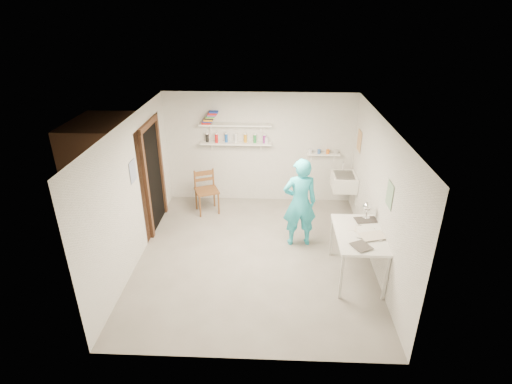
{
  "coord_description": "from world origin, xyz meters",
  "views": [
    {
      "loc": [
        0.27,
        -5.84,
        4.04
      ],
      "look_at": [
        0.0,
        0.4,
        1.05
      ],
      "focal_mm": 28.0,
      "sensor_mm": 36.0,
      "label": 1
    }
  ],
  "objects_px": {
    "wall_clock": "(301,183)",
    "wooden_chair": "(207,191)",
    "belfast_sink": "(344,182)",
    "desk_lamp": "(368,206)",
    "work_table": "(356,255)",
    "man": "(300,203)"
  },
  "relations": [
    {
      "from": "wooden_chair",
      "to": "desk_lamp",
      "type": "distance_m",
      "value": 3.37
    },
    {
      "from": "belfast_sink",
      "to": "man",
      "type": "bearing_deg",
      "value": -127.96
    },
    {
      "from": "belfast_sink",
      "to": "work_table",
      "type": "bearing_deg",
      "value": -92.88
    },
    {
      "from": "wall_clock",
      "to": "work_table",
      "type": "distance_m",
      "value": 1.59
    },
    {
      "from": "man",
      "to": "work_table",
      "type": "relative_size",
      "value": 1.38
    },
    {
      "from": "wooden_chair",
      "to": "desk_lamp",
      "type": "relative_size",
      "value": 6.45
    },
    {
      "from": "wooden_chair",
      "to": "work_table",
      "type": "height_order",
      "value": "wooden_chair"
    },
    {
      "from": "man",
      "to": "wall_clock",
      "type": "height_order",
      "value": "man"
    },
    {
      "from": "belfast_sink",
      "to": "work_table",
      "type": "height_order",
      "value": "belfast_sink"
    },
    {
      "from": "wooden_chair",
      "to": "desk_lamp",
      "type": "xyz_separation_m",
      "value": [
        2.92,
        -1.6,
        0.54
      ]
    },
    {
      "from": "belfast_sink",
      "to": "wall_clock",
      "type": "relative_size",
      "value": 2.01
    },
    {
      "from": "belfast_sink",
      "to": "desk_lamp",
      "type": "relative_size",
      "value": 3.98
    },
    {
      "from": "belfast_sink",
      "to": "man",
      "type": "distance_m",
      "value": 1.6
    },
    {
      "from": "work_table",
      "to": "wall_clock",
      "type": "bearing_deg",
      "value": 126.08
    },
    {
      "from": "belfast_sink",
      "to": "wall_clock",
      "type": "distance_m",
      "value": 1.46
    },
    {
      "from": "man",
      "to": "desk_lamp",
      "type": "relative_size",
      "value": 11.03
    },
    {
      "from": "belfast_sink",
      "to": "wooden_chair",
      "type": "xyz_separation_m",
      "value": [
        -2.83,
        -0.1,
        -0.21
      ]
    },
    {
      "from": "man",
      "to": "wooden_chair",
      "type": "xyz_separation_m",
      "value": [
        -1.85,
        1.15,
        -0.35
      ]
    },
    {
      "from": "desk_lamp",
      "to": "belfast_sink",
      "type": "bearing_deg",
      "value": 92.99
    },
    {
      "from": "wall_clock",
      "to": "wooden_chair",
      "type": "height_order",
      "value": "wall_clock"
    },
    {
      "from": "man",
      "to": "wall_clock",
      "type": "xyz_separation_m",
      "value": [
        0.03,
        0.22,
        0.28
      ]
    },
    {
      "from": "wooden_chair",
      "to": "work_table",
      "type": "distance_m",
      "value": 3.43
    }
  ]
}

